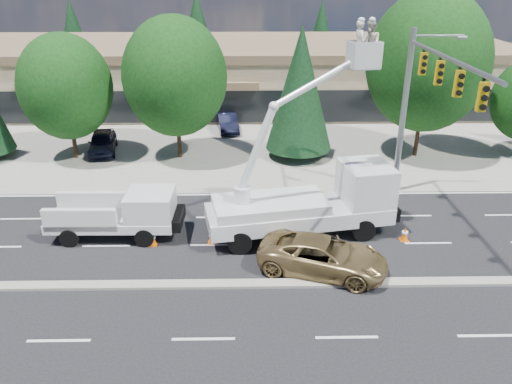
{
  "coord_description": "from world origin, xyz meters",
  "views": [
    {
      "loc": [
        1.6,
        -16.87,
        11.83
      ],
      "look_at": [
        1.95,
        3.86,
        2.4
      ],
      "focal_mm": 35.0,
      "sensor_mm": 36.0,
      "label": 1
    }
  ],
  "objects_px": {
    "utility_pickup": "(122,218)",
    "minivan": "(323,256)",
    "bucket_truck": "(317,192)",
    "signal_mast": "(420,96)"
  },
  "relations": [
    {
      "from": "utility_pickup",
      "to": "minivan",
      "type": "bearing_deg",
      "value": -18.67
    },
    {
      "from": "bucket_truck",
      "to": "minivan",
      "type": "relative_size",
      "value": 1.84
    },
    {
      "from": "utility_pickup",
      "to": "minivan",
      "type": "relative_size",
      "value": 1.1
    },
    {
      "from": "utility_pickup",
      "to": "bucket_truck",
      "type": "distance_m",
      "value": 9.3
    },
    {
      "from": "utility_pickup",
      "to": "minivan",
      "type": "distance_m",
      "value": 9.67
    },
    {
      "from": "bucket_truck",
      "to": "signal_mast",
      "type": "bearing_deg",
      "value": 16.84
    },
    {
      "from": "signal_mast",
      "to": "utility_pickup",
      "type": "bearing_deg",
      "value": -168.83
    },
    {
      "from": "minivan",
      "to": "bucket_truck",
      "type": "bearing_deg",
      "value": 16.68
    },
    {
      "from": "signal_mast",
      "to": "bucket_truck",
      "type": "xyz_separation_m",
      "value": [
        -5.21,
        -2.69,
        -3.92
      ]
    },
    {
      "from": "signal_mast",
      "to": "utility_pickup",
      "type": "relative_size",
      "value": 1.71
    }
  ]
}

